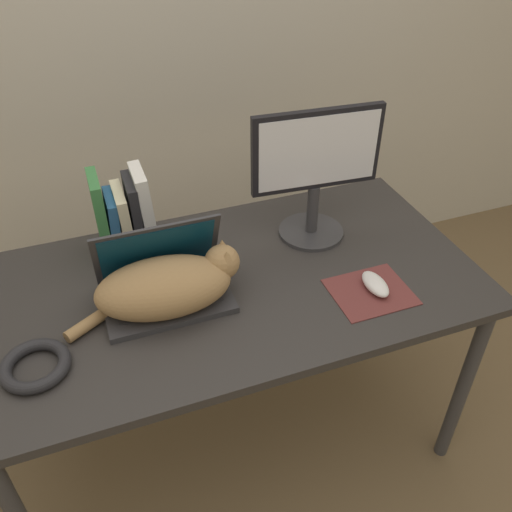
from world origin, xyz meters
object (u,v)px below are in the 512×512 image
computer_mouse (375,284)px  external_monitor (316,170)px  book_row (125,216)px  cable_coil (35,365)px  cat (168,285)px  laptop (164,283)px

computer_mouse → external_monitor: bearing=99.5°
external_monitor → book_row: (-0.55, 0.12, -0.11)m
computer_mouse → cable_coil: computer_mouse is taller
cat → book_row: book_row is taller
laptop → computer_mouse: bearing=-17.7°
computer_mouse → book_row: 0.75m
laptop → cat: 0.06m
computer_mouse → book_row: (-0.61, 0.43, 0.10)m
cat → cable_coil: cat is taller
cat → book_row: (-0.06, 0.31, 0.04)m
cat → external_monitor: external_monitor is taller
cat → book_row: 0.31m
laptop → cable_coil: bearing=-156.2°
book_row → cable_coil: book_row is taller
external_monitor → cable_coil: bearing=-161.4°
external_monitor → computer_mouse: size_ratio=3.67×
book_row → cable_coil: 0.51m
laptop → book_row: (-0.05, 0.26, 0.07)m
laptop → book_row: book_row is taller
cat → cable_coil: 0.37m
book_row → cat: bearing=-79.5°
laptop → external_monitor: (0.50, 0.13, 0.18)m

